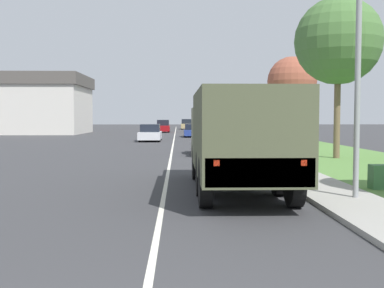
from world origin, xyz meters
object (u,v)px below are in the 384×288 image
at_px(car_second_ahead, 150,133).
at_px(car_third_ahead, 193,131).
at_px(car_farthest_ahead, 186,125).
at_px(lamp_post, 349,47).
at_px(military_truck, 238,136).
at_px(car_nearest_ahead, 207,142).
at_px(car_fourth_ahead, 163,127).

distance_m(car_second_ahead, car_third_ahead, 9.32).
height_order(car_farthest_ahead, lamp_post, lamp_post).
distance_m(military_truck, car_second_ahead, 28.67).
bearing_deg(lamp_post, military_truck, 145.74).
height_order(military_truck, car_third_ahead, military_truck).
distance_m(car_third_ahead, car_farthest_ahead, 30.86).
distance_m(car_nearest_ahead, car_farthest_ahead, 54.18).
bearing_deg(car_farthest_ahead, lamp_post, -87.75).
relative_size(military_truck, car_fourth_ahead, 1.64).
relative_size(military_truck, car_third_ahead, 1.79).
relative_size(military_truck, car_farthest_ahead, 1.77).
relative_size(car_nearest_ahead, car_farthest_ahead, 0.96).
bearing_deg(car_third_ahead, lamp_post, -86.21).
bearing_deg(car_second_ahead, car_fourth_ahead, 89.07).
bearing_deg(car_fourth_ahead, car_nearest_ahead, -84.55).
bearing_deg(car_farthest_ahead, car_second_ahead, -95.55).
bearing_deg(car_second_ahead, car_farthest_ahead, 84.45).
bearing_deg(military_truck, car_second_ahead, 98.15).
height_order(car_fourth_ahead, lamp_post, lamp_post).
bearing_deg(car_second_ahead, car_nearest_ahead, -74.79).
xyz_separation_m(car_second_ahead, car_third_ahead, (3.99, 8.42, -0.04)).
height_order(car_fourth_ahead, car_farthest_ahead, car_farthest_ahead).
distance_m(car_nearest_ahead, car_third_ahead, 23.32).
height_order(car_third_ahead, car_fourth_ahead, car_fourth_ahead).
distance_m(car_third_ahead, lamp_post, 38.69).
relative_size(car_farthest_ahead, lamp_post, 0.72).
bearing_deg(lamp_post, car_second_ahead, 102.28).
xyz_separation_m(car_fourth_ahead, lamp_post, (6.16, -53.60, 3.05)).
height_order(car_second_ahead, car_third_ahead, car_second_ahead).
xyz_separation_m(military_truck, car_fourth_ahead, (-3.68, 51.91, -0.83)).
xyz_separation_m(car_farthest_ahead, lamp_post, (2.73, -69.33, 3.03)).
relative_size(military_truck, car_nearest_ahead, 1.84).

